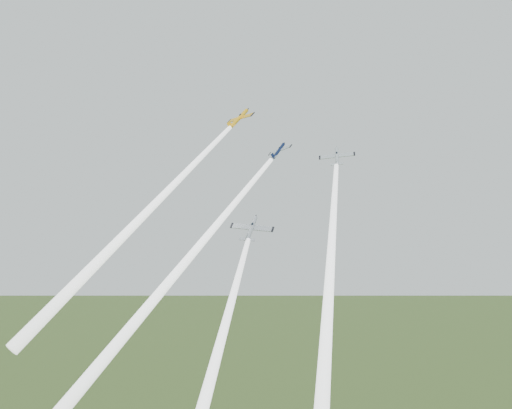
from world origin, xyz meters
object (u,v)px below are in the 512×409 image
at_px(plane_silver_low, 251,229).
at_px(plane_yellow, 239,119).
at_px(plane_navy, 279,151).
at_px(plane_silver_right, 337,156).

bearing_deg(plane_silver_low, plane_yellow, 114.05).
bearing_deg(plane_navy, plane_silver_low, -72.48).
distance_m(plane_yellow, plane_silver_low, 29.71).
bearing_deg(plane_navy, plane_yellow, -163.31).
relative_size(plane_yellow, plane_navy, 1.29).
relative_size(plane_yellow, plane_silver_low, 0.97).
bearing_deg(plane_yellow, plane_silver_low, -30.88).
bearing_deg(plane_yellow, plane_navy, 20.36).
bearing_deg(plane_silver_right, plane_navy, 175.50).
bearing_deg(plane_silver_low, plane_navy, 76.12).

